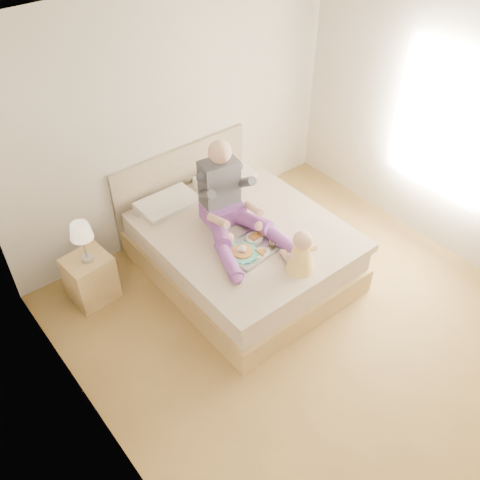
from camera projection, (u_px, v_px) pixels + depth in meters
room at (330, 196)px, 4.18m from camera, size 4.02×4.22×2.71m
bed at (237, 244)px, 5.56m from camera, size 1.70×2.18×1.00m
nightstand at (91, 278)px, 5.27m from camera, size 0.45×0.41×0.51m
lamp at (81, 233)px, 4.87m from camera, size 0.22×0.22×0.44m
adult at (229, 205)px, 5.14m from camera, size 0.76×1.15×0.91m
tray at (250, 247)px, 5.04m from camera, size 0.54×0.45×0.15m
baby at (300, 254)px, 4.75m from camera, size 0.28×0.39×0.43m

